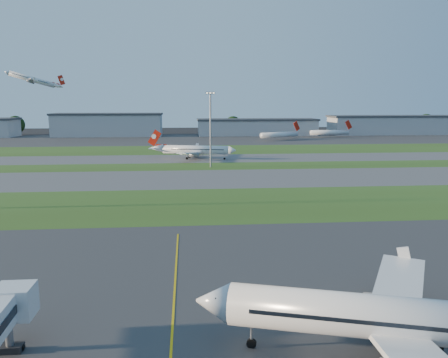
{
  "coord_description": "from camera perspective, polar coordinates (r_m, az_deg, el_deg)",
  "views": [
    {
      "loc": [
        6.67,
        -42.23,
        22.32
      ],
      "look_at": [
        14.15,
        44.37,
        7.0
      ],
      "focal_mm": 35.0,
      "sensor_mm": 36.0,
      "label": 1
    }
  ],
  "objects": [
    {
      "name": "mini_jet_near",
      "position": [
        263.73,
        7.26,
        5.78
      ],
      "size": [
        26.69,
        13.8,
        9.48
      ],
      "rotation": [
        0.0,
        0.0,
        0.43
      ],
      "color": "white",
      "rests_on": "ground"
    },
    {
      "name": "hangar_west",
      "position": [
        302.05,
        -14.89,
        6.88
      ],
      "size": [
        71.4,
        23.0,
        15.2
      ],
      "color": "#9FA0A6",
      "rests_on": "ground"
    },
    {
      "name": "apron_far",
      "position": [
        268.25,
        -6.37,
        5.16
      ],
      "size": [
        400.0,
        80.0,
        0.01
      ],
      "primitive_type": "cube",
      "color": "#333335",
      "rests_on": "ground"
    },
    {
      "name": "mini_jet_far",
      "position": [
        289.25,
        13.66,
        5.94
      ],
      "size": [
        28.59,
        6.36,
        9.48
      ],
      "rotation": [
        0.0,
        0.0,
        0.12
      ],
      "color": "white",
      "rests_on": "ground"
    },
    {
      "name": "tree_far_east",
      "position": [
        360.74,
        24.88,
        6.72
      ],
      "size": [
        12.65,
        12.65,
        13.8
      ],
      "color": "black",
      "rests_on": "ground"
    },
    {
      "name": "grass_strip_c",
      "position": [
        208.54,
        -6.76,
        3.78
      ],
      "size": [
        300.0,
        40.0,
        0.01
      ],
      "primitive_type": "cube",
      "color": "#354F1A",
      "rests_on": "ground"
    },
    {
      "name": "airliner_departing",
      "position": [
        275.6,
        -23.73,
        11.81
      ],
      "size": [
        29.1,
        24.39,
        9.24
      ],
      "rotation": [
        0.0,
        0.0,
        0.24
      ],
      "color": "white"
    },
    {
      "name": "tree_mid_west",
      "position": [
        309.82,
        -9.94,
        6.8
      ],
      "size": [
        9.9,
        9.9,
        10.8
      ],
      "color": "black",
      "rests_on": "ground"
    },
    {
      "name": "airliner_parked",
      "position": [
        41.76,
        22.94,
        -16.75
      ],
      "size": [
        36.22,
        30.47,
        11.61
      ],
      "rotation": [
        0.0,
        0.0,
        -0.29
      ],
      "color": "white",
      "rests_on": "ground"
    },
    {
      "name": "hangar_far_east",
      "position": [
        332.56,
        21.71,
        6.59
      ],
      "size": [
        96.9,
        23.0,
        13.2
      ],
      "color": "#9FA0A6",
      "rests_on": "ground"
    },
    {
      "name": "taxiway_b",
      "position": [
        175.78,
        -7.08,
        2.63
      ],
      "size": [
        300.0,
        26.0,
        0.01
      ],
      "primitive_type": "cube",
      "color": "#515154",
      "rests_on": "ground"
    },
    {
      "name": "tree_mid_east",
      "position": [
        313.4,
        1.18,
        7.16
      ],
      "size": [
        11.55,
        11.55,
        12.6
      ],
      "color": "black",
      "rests_on": "ground"
    },
    {
      "name": "ground",
      "position": [
        48.23,
        -12.94,
        -17.84
      ],
      "size": [
        700.0,
        700.0,
        0.0
      ],
      "primitive_type": "plane",
      "color": "black",
      "rests_on": "ground"
    },
    {
      "name": "grass_strip_b",
      "position": [
        154.01,
        -7.37,
        1.58
      ],
      "size": [
        300.0,
        18.0,
        0.01
      ],
      "primitive_type": "cube",
      "color": "#354F1A",
      "rests_on": "ground"
    },
    {
      "name": "grass_strip_a",
      "position": [
        97.07,
        -8.76,
        -3.41
      ],
      "size": [
        300.0,
        34.0,
        0.01
      ],
      "primitive_type": "cube",
      "color": "#354F1A",
      "rests_on": "ground"
    },
    {
      "name": "hangar_east",
      "position": [
        301.6,
        4.32,
        6.8
      ],
      "size": [
        81.6,
        23.0,
        11.2
      ],
      "color": "#9FA0A6",
      "rests_on": "ground"
    },
    {
      "name": "airliner_taxiing",
      "position": [
        174.15,
        -3.81,
        3.81
      ],
      "size": [
        32.53,
        27.27,
        10.32
      ],
      "rotation": [
        0.0,
        0.0,
        2.9
      ],
      "color": "white",
      "rests_on": "ground"
    },
    {
      "name": "taxiway_a",
      "position": [
        129.35,
        -7.82,
        -0.03
      ],
      "size": [
        300.0,
        32.0,
        0.01
      ],
      "primitive_type": "cube",
      "color": "#515154",
      "rests_on": "ground"
    },
    {
      "name": "tree_west",
      "position": [
        333.67,
        -25.57,
        6.42
      ],
      "size": [
        12.1,
        12.1,
        13.2
      ],
      "color": "black",
      "rests_on": "ground"
    },
    {
      "name": "yellow_line",
      "position": [
        47.8,
        -6.69,
        -17.92
      ],
      "size": [
        0.25,
        60.0,
        0.02
      ],
      "primitive_type": "cube",
      "color": "gold",
      "rests_on": "ground"
    },
    {
      "name": "tree_east",
      "position": [
        328.06,
        14.46,
        6.86
      ],
      "size": [
        10.45,
        10.45,
        11.4
      ],
      "color": "black",
      "rests_on": "ground"
    },
    {
      "name": "apron_near",
      "position": [
        48.23,
        -12.94,
        -17.84
      ],
      "size": [
        300.0,
        70.0,
        0.01
      ],
      "primitive_type": "cube",
      "color": "#333335",
      "rests_on": "ground"
    },
    {
      "name": "light_mast_centre",
      "position": [
        150.65,
        -1.77,
        7.13
      ],
      "size": [
        3.2,
        0.7,
        25.8
      ],
      "color": "gray",
      "rests_on": "ground"
    }
  ]
}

